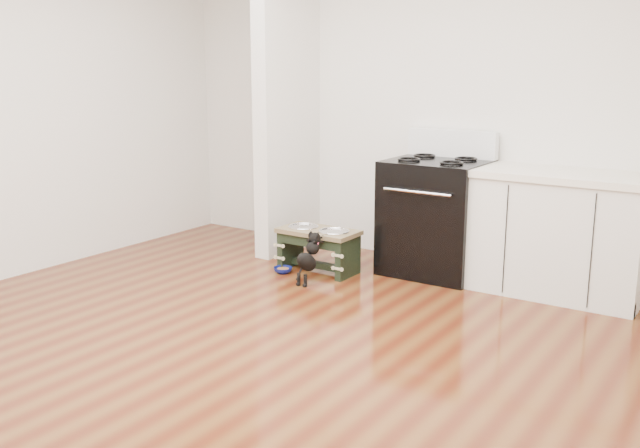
{
  "coord_description": "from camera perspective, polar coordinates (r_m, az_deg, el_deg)",
  "views": [
    {
      "loc": [
        2.59,
        -3.01,
        1.68
      ],
      "look_at": [
        -0.24,
        1.22,
        0.52
      ],
      "focal_mm": 40.0,
      "sensor_mm": 36.0,
      "label": 1
    }
  ],
  "objects": [
    {
      "name": "floor_bowl",
      "position": [
        5.83,
        -2.98,
        -3.7
      ],
      "size": [
        0.18,
        0.18,
        0.05
      ],
      "rotation": [
        0.0,
        0.0,
        0.18
      ],
      "color": "navy",
      "rests_on": "ground"
    },
    {
      "name": "ground",
      "position": [
        4.31,
        -6.48,
        -10.18
      ],
      "size": [
        5.0,
        5.0,
        0.0
      ],
      "primitive_type": "plane",
      "color": "#4D1D0D",
      "rests_on": "ground"
    },
    {
      "name": "room_shell",
      "position": [
        3.97,
        -7.08,
        11.89
      ],
      "size": [
        5.0,
        5.0,
        5.0
      ],
      "color": "silver",
      "rests_on": "ground"
    },
    {
      "name": "dog_feeder",
      "position": [
        5.8,
        -0.15,
        -1.42
      ],
      "size": [
        0.65,
        0.35,
        0.37
      ],
      "color": "black",
      "rests_on": "ground"
    },
    {
      "name": "oven_range",
      "position": [
        5.8,
        9.24,
        0.7
      ],
      "size": [
        0.76,
        0.69,
        1.14
      ],
      "color": "black",
      "rests_on": "ground"
    },
    {
      "name": "cabinet_run",
      "position": [
        5.5,
        18.61,
        -0.74
      ],
      "size": [
        1.24,
        0.64,
        0.91
      ],
      "color": "silver",
      "rests_on": "ground"
    },
    {
      "name": "puppy",
      "position": [
        5.51,
        -0.89,
        -2.59
      ],
      "size": [
        0.11,
        0.33,
        0.39
      ],
      "color": "black",
      "rests_on": "ground"
    },
    {
      "name": "partition_wall",
      "position": [
        6.35,
        -2.62,
        9.84
      ],
      "size": [
        0.15,
        0.8,
        2.7
      ],
      "primitive_type": "cube",
      "color": "silver",
      "rests_on": "ground"
    }
  ]
}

